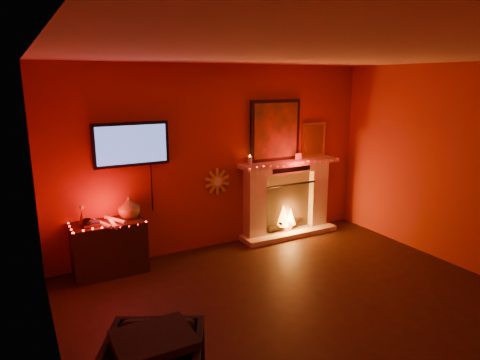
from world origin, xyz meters
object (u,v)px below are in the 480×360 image
object	(u,v)px
fireplace	(287,191)
sunburst_clock	(217,181)
tv	(131,144)
console_table	(111,244)

from	to	relation	value
fireplace	sunburst_clock	size ratio (longest dim) A/B	5.45
tv	console_table	size ratio (longest dim) A/B	1.24
fireplace	console_table	distance (m)	2.86
tv	console_table	world-z (taller)	tv
fireplace	tv	size ratio (longest dim) A/B	1.76
fireplace	sunburst_clock	world-z (taller)	fireplace
tv	console_table	xyz separation A→B (m)	(-0.39, -0.19, -1.25)
fireplace	console_table	world-z (taller)	fireplace
tv	fireplace	bearing A→B (deg)	-1.50
sunburst_clock	console_table	xyz separation A→B (m)	(-1.64, -0.22, -0.60)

